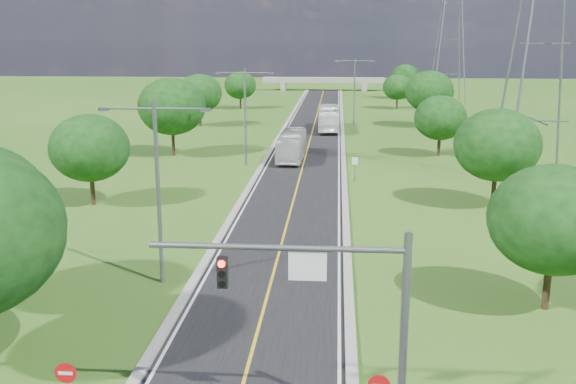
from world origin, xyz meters
name	(u,v)px	position (x,y,z in m)	size (l,w,h in m)	color
ground	(309,143)	(0.00, 60.00, 0.00)	(260.00, 260.00, 0.00)	#2A5718
road	(311,136)	(0.00, 66.00, 0.03)	(8.00, 150.00, 0.06)	black
curb_left	(280,135)	(-4.25, 66.00, 0.11)	(0.50, 150.00, 0.22)	gray
curb_right	(343,135)	(4.25, 66.00, 0.11)	(0.50, 150.00, 0.22)	gray
signal_mast	(340,298)	(3.68, -1.00, 4.91)	(8.54, 0.33, 7.20)	slate
do_not_enter_left	(67,381)	(-5.60, -1.52, 1.77)	(0.76, 0.11, 2.50)	slate
speed_limit_sign	(355,165)	(5.20, 37.98, 1.60)	(0.55, 0.09, 2.40)	slate
overpass	(324,81)	(0.00, 140.00, 2.41)	(30.00, 3.00, 3.20)	gray
streetlight_near_left	(157,177)	(-6.00, 12.00, 5.94)	(5.90, 0.25, 10.00)	slate
streetlight_mid_left	(245,109)	(-6.00, 45.00, 5.94)	(5.90, 0.25, 10.00)	slate
streetlight_far_right	(354,85)	(6.00, 78.00, 5.94)	(5.90, 0.25, 10.00)	slate
power_tower_near	(547,27)	(22.00, 40.00, 14.01)	(9.00, 6.40, 28.00)	slate
power_tower_far	(450,32)	(26.00, 115.00, 14.01)	(9.00, 6.40, 28.00)	slate
tree_lb	(90,148)	(-16.00, 28.00, 4.64)	(6.30, 6.30, 7.33)	black
tree_lc	(172,106)	(-15.00, 50.00, 5.58)	(7.56, 7.56, 8.79)	black
tree_ld	(199,93)	(-17.00, 74.00, 4.95)	(6.72, 6.72, 7.82)	black
tree_le	(240,85)	(-14.50, 98.00, 4.33)	(5.88, 5.88, 6.84)	black
tree_ra	(554,219)	(14.00, 10.00, 4.64)	(6.30, 6.30, 7.33)	black
tree_rb	(497,145)	(16.00, 30.00, 4.95)	(6.72, 6.72, 7.82)	black
tree_rc	(440,118)	(15.00, 52.00, 4.33)	(5.88, 5.88, 6.84)	black
tree_rd	(429,91)	(17.00, 76.00, 5.27)	(7.14, 7.14, 8.30)	black
tree_re	(398,87)	(14.50, 100.00, 4.02)	(5.46, 5.46, 6.35)	black
tree_rf	(406,77)	(18.00, 120.00, 4.64)	(6.30, 6.30, 7.33)	black
bus_outbound	(329,118)	(2.32, 71.19, 1.74)	(2.82, 12.04, 3.35)	white
bus_inbound	(292,145)	(-1.45, 48.76, 1.57)	(2.53, 10.82, 3.01)	silver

